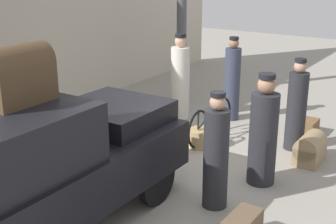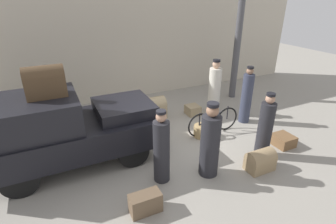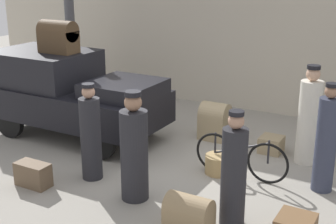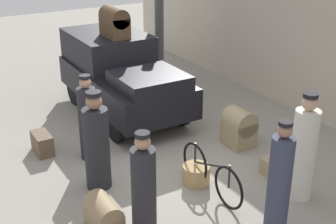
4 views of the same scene
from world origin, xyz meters
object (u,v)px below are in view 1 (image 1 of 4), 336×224
at_px(wicker_basket, 202,138).
at_px(conductor_in_dark_uniform, 297,108).
at_px(trunk_on_truck_roof, 17,74).
at_px(bicycle, 211,121).
at_px(porter_standing_middle, 232,82).
at_px(trunk_wicker_pale, 303,126).
at_px(suitcase_tan_flat, 310,149).
at_px(truck, 40,162).
at_px(porter_lifting_near_truck, 180,80).
at_px(porter_carrying_trunk, 263,135).
at_px(porter_with_bicycle, 216,155).
at_px(trunk_large_brown, 110,123).
at_px(suitcase_small_leather, 156,117).

relative_size(wicker_basket, conductor_in_dark_uniform, 0.28).
xyz_separation_m(wicker_basket, trunk_on_truck_roof, (-3.77, 0.26, 1.93)).
bearing_deg(bicycle, conductor_in_dark_uniform, -73.08).
xyz_separation_m(porter_standing_middle, trunk_wicker_pale, (-0.01, -1.60, -0.68)).
xyz_separation_m(trunk_wicker_pale, suitcase_tan_flat, (-1.33, -0.55, 0.10)).
height_order(trunk_wicker_pale, suitcase_tan_flat, suitcase_tan_flat).
height_order(truck, porter_lifting_near_truck, porter_lifting_near_truck).
height_order(conductor_in_dark_uniform, porter_standing_middle, porter_standing_middle).
bearing_deg(porter_carrying_trunk, truck, 147.92).
bearing_deg(conductor_in_dark_uniform, porter_standing_middle, 62.80).
bearing_deg(porter_with_bicycle, trunk_large_brown, 69.53).
bearing_deg(wicker_basket, porter_with_bicycle, -145.59).
relative_size(porter_carrying_trunk, trunk_on_truck_roof, 2.20).
relative_size(trunk_large_brown, suitcase_small_leather, 1.75).
bearing_deg(suitcase_small_leather, trunk_large_brown, 173.35).
height_order(porter_with_bicycle, suitcase_small_leather, porter_with_bicycle).
bearing_deg(suitcase_small_leather, porter_with_bicycle, -131.32).
xyz_separation_m(conductor_in_dark_uniform, porter_standing_middle, (0.88, 1.71, 0.06)).
bearing_deg(porter_lifting_near_truck, trunk_large_brown, 171.01).
height_order(porter_carrying_trunk, trunk_large_brown, porter_carrying_trunk).
distance_m(porter_carrying_trunk, trunk_on_truck_roof, 3.72).
distance_m(wicker_basket, conductor_in_dark_uniform, 1.79).
bearing_deg(suitcase_small_leather, conductor_in_dark_uniform, -83.31).
xyz_separation_m(truck, trunk_large_brown, (2.81, 1.28, -0.57)).
xyz_separation_m(porter_standing_middle, trunk_on_truck_roof, (-5.50, 0.02, 1.27)).
xyz_separation_m(bicycle, porter_lifting_near_truck, (0.82, 1.21, 0.47)).
relative_size(wicker_basket, suitcase_tan_flat, 0.74).
xyz_separation_m(conductor_in_dark_uniform, suitcase_tan_flat, (-0.46, -0.44, -0.53)).
height_order(porter_carrying_trunk, suitcase_tan_flat, porter_carrying_trunk).
xyz_separation_m(porter_carrying_trunk, conductor_in_dark_uniform, (1.61, 0.03, -0.02)).
relative_size(conductor_in_dark_uniform, trunk_large_brown, 2.14).
xyz_separation_m(porter_carrying_trunk, suitcase_small_leather, (1.28, 2.89, -0.63)).
height_order(porter_with_bicycle, suitcase_tan_flat, porter_with_bicycle).
xyz_separation_m(bicycle, porter_with_bicycle, (-2.20, -1.27, 0.40)).
relative_size(truck, suitcase_small_leather, 8.49).
bearing_deg(porter_lifting_near_truck, porter_with_bicycle, -140.72).
xyz_separation_m(conductor_in_dark_uniform, suitcase_small_leather, (-0.34, 2.86, -0.62)).
bearing_deg(conductor_in_dark_uniform, truck, 158.67).
bearing_deg(wicker_basket, trunk_wicker_pale, -38.22).
relative_size(bicycle, wicker_basket, 3.52).
distance_m(truck, wicker_basket, 3.67).
bearing_deg(wicker_basket, trunk_on_truck_roof, 176.00).
distance_m(porter_carrying_trunk, conductor_in_dark_uniform, 1.61).
bearing_deg(trunk_large_brown, truck, -155.41).
bearing_deg(porter_lifting_near_truck, suitcase_tan_flat, -104.86).
distance_m(wicker_basket, porter_lifting_near_truck, 1.86).
height_order(porter_with_bicycle, trunk_wicker_pale, porter_with_bicycle).
bearing_deg(trunk_wicker_pale, bicycle, 133.86).
xyz_separation_m(porter_carrying_trunk, porter_with_bicycle, (-1.04, 0.25, -0.02)).
bearing_deg(porter_standing_middle, suitcase_small_leather, 136.41).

